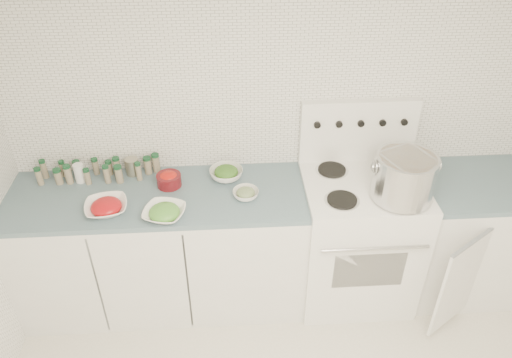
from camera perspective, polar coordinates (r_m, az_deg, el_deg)
name	(u,v)px	position (r m, az deg, el deg)	size (l,w,h in m)	color
room_walls	(335,240)	(1.81, 9.00, -6.87)	(3.54, 3.04, 2.52)	white
counter_left	(164,248)	(3.43, -10.52, -7.80)	(1.85, 0.62, 0.90)	white
stove	(357,235)	(3.47, 11.42, -6.30)	(0.76, 0.70, 1.36)	white
counter_right	(473,235)	(3.78, 23.55, -5.88)	(0.89, 0.85, 0.90)	white
stock_pot	(404,175)	(3.04, 16.60, 0.40)	(0.38, 0.36, 0.28)	silver
bowl_tomato	(106,207)	(3.06, -16.74, -3.07)	(0.29, 0.29, 0.08)	white
bowl_snowpea	(164,213)	(2.94, -10.43, -3.79)	(0.29, 0.29, 0.08)	white
bowl_broccoli	(226,173)	(3.21, -3.42, 0.69)	(0.22, 0.22, 0.09)	white
bowl_zucchini	(246,193)	(3.04, -1.19, -1.65)	(0.17, 0.17, 0.06)	white
bowl_pepper	(169,179)	(3.18, -9.92, -0.01)	(0.16, 0.16, 0.10)	#570F14
salt_canister	(79,173)	(3.35, -19.53, 0.64)	(0.06, 0.06, 0.13)	white
tin_can	(132,167)	(3.33, -13.96, 1.39)	(0.09, 0.09, 0.11)	gray
spice_cluster	(99,170)	(3.35, -17.54, 0.99)	(0.77, 0.16, 0.13)	gray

